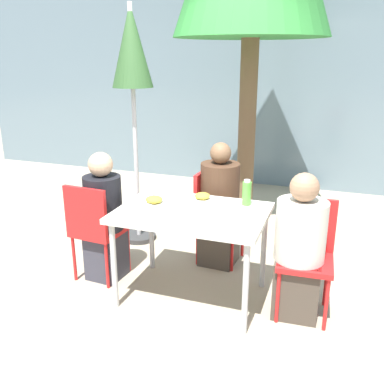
{
  "coord_description": "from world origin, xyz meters",
  "views": [
    {
      "loc": [
        1.04,
        -2.92,
        1.9
      ],
      "look_at": [
        0.0,
        0.0,
        0.9
      ],
      "focal_mm": 40.0,
      "sensor_mm": 36.0,
      "label": 1
    }
  ],
  "objects_px": {
    "closed_umbrella": "(132,59)",
    "drinking_cup": "(256,213)",
    "person_right": "(299,251)",
    "salad_bowl": "(142,211)",
    "bottle": "(247,193)",
    "chair_far": "(213,209)",
    "person_left": "(104,220)",
    "chair_right": "(307,248)",
    "chair_left": "(94,225)",
    "person_far": "(219,209)"
  },
  "relations": [
    {
      "from": "salad_bowl",
      "to": "closed_umbrella",
      "type": "bearing_deg",
      "value": 118.3
    },
    {
      "from": "salad_bowl",
      "to": "chair_left",
      "type": "bearing_deg",
      "value": 159.6
    },
    {
      "from": "person_right",
      "to": "salad_bowl",
      "type": "distance_m",
      "value": 1.21
    },
    {
      "from": "person_left",
      "to": "chair_far",
      "type": "relative_size",
      "value": 1.3
    },
    {
      "from": "bottle",
      "to": "person_left",
      "type": "bearing_deg",
      "value": -169.94
    },
    {
      "from": "person_left",
      "to": "person_right",
      "type": "xyz_separation_m",
      "value": [
        1.65,
        -0.02,
        -0.02
      ]
    },
    {
      "from": "person_left",
      "to": "bottle",
      "type": "distance_m",
      "value": 1.25
    },
    {
      "from": "chair_far",
      "to": "person_left",
      "type": "bearing_deg",
      "value": -47.09
    },
    {
      "from": "chair_left",
      "to": "person_far",
      "type": "bearing_deg",
      "value": 40.27
    },
    {
      "from": "closed_umbrella",
      "to": "bottle",
      "type": "distance_m",
      "value": 1.76
    },
    {
      "from": "person_right",
      "to": "bottle",
      "type": "relative_size",
      "value": 5.36
    },
    {
      "from": "chair_left",
      "to": "chair_far",
      "type": "relative_size",
      "value": 1.0
    },
    {
      "from": "person_right",
      "to": "chair_far",
      "type": "bearing_deg",
      "value": -40.59
    },
    {
      "from": "chair_right",
      "to": "salad_bowl",
      "type": "relative_size",
      "value": 4.68
    },
    {
      "from": "chair_left",
      "to": "chair_right",
      "type": "xyz_separation_m",
      "value": [
        1.75,
        0.14,
        0.0
      ]
    },
    {
      "from": "drinking_cup",
      "to": "salad_bowl",
      "type": "xyz_separation_m",
      "value": [
        -0.82,
        -0.22,
        -0.01
      ]
    },
    {
      "from": "chair_far",
      "to": "drinking_cup",
      "type": "relative_size",
      "value": 9.45
    },
    {
      "from": "chair_left",
      "to": "chair_right",
      "type": "bearing_deg",
      "value": 8.73
    },
    {
      "from": "bottle",
      "to": "chair_far",
      "type": "bearing_deg",
      "value": 132.81
    },
    {
      "from": "person_left",
      "to": "chair_right",
      "type": "height_order",
      "value": "person_left"
    },
    {
      "from": "chair_left",
      "to": "chair_far",
      "type": "bearing_deg",
      "value": 44.88
    },
    {
      "from": "closed_umbrella",
      "to": "chair_far",
      "type": "bearing_deg",
      "value": -12.09
    },
    {
      "from": "person_far",
      "to": "salad_bowl",
      "type": "relative_size",
      "value": 6.21
    },
    {
      "from": "chair_left",
      "to": "bottle",
      "type": "height_order",
      "value": "bottle"
    },
    {
      "from": "chair_left",
      "to": "person_left",
      "type": "bearing_deg",
      "value": 58.0
    },
    {
      "from": "person_far",
      "to": "drinking_cup",
      "type": "xyz_separation_m",
      "value": [
        0.46,
        -0.66,
        0.25
      ]
    },
    {
      "from": "closed_umbrella",
      "to": "drinking_cup",
      "type": "xyz_separation_m",
      "value": [
        1.42,
        -0.91,
        -1.06
      ]
    },
    {
      "from": "chair_right",
      "to": "closed_umbrella",
      "type": "height_order",
      "value": "closed_umbrella"
    },
    {
      "from": "chair_left",
      "to": "person_right",
      "type": "xyz_separation_m",
      "value": [
        1.71,
        0.06,
        0.0
      ]
    },
    {
      "from": "person_right",
      "to": "person_far",
      "type": "xyz_separation_m",
      "value": [
        -0.79,
        0.61,
        0.03
      ]
    },
    {
      "from": "chair_left",
      "to": "closed_umbrella",
      "type": "relative_size",
      "value": 0.37
    },
    {
      "from": "person_far",
      "to": "salad_bowl",
      "type": "height_order",
      "value": "person_far"
    },
    {
      "from": "person_left",
      "to": "drinking_cup",
      "type": "distance_m",
      "value": 1.35
    },
    {
      "from": "chair_left",
      "to": "salad_bowl",
      "type": "bearing_deg",
      "value": -16.33
    },
    {
      "from": "drinking_cup",
      "to": "bottle",
      "type": "bearing_deg",
      "value": 114.9
    },
    {
      "from": "chair_left",
      "to": "salad_bowl",
      "type": "relative_size",
      "value": 4.68
    },
    {
      "from": "person_far",
      "to": "drinking_cup",
      "type": "relative_size",
      "value": 12.56
    },
    {
      "from": "drinking_cup",
      "to": "chair_right",
      "type": "bearing_deg",
      "value": 19.84
    },
    {
      "from": "person_right",
      "to": "closed_umbrella",
      "type": "bearing_deg",
      "value": -29.01
    },
    {
      "from": "chair_left",
      "to": "closed_umbrella",
      "type": "bearing_deg",
      "value": 96.95
    },
    {
      "from": "person_left",
      "to": "salad_bowl",
      "type": "relative_size",
      "value": 6.06
    },
    {
      "from": "chair_right",
      "to": "person_far",
      "type": "height_order",
      "value": "person_far"
    },
    {
      "from": "drinking_cup",
      "to": "salad_bowl",
      "type": "bearing_deg",
      "value": -165.22
    },
    {
      "from": "chair_left",
      "to": "salad_bowl",
      "type": "height_order",
      "value": "chair_left"
    },
    {
      "from": "chair_left",
      "to": "person_far",
      "type": "distance_m",
      "value": 1.14
    },
    {
      "from": "bottle",
      "to": "drinking_cup",
      "type": "xyz_separation_m",
      "value": [
        0.13,
        -0.28,
        -0.05
      ]
    },
    {
      "from": "chair_right",
      "to": "drinking_cup",
      "type": "xyz_separation_m",
      "value": [
        -0.37,
        -0.13,
        0.28
      ]
    },
    {
      "from": "chair_left",
      "to": "person_right",
      "type": "height_order",
      "value": "person_right"
    },
    {
      "from": "salad_bowl",
      "to": "person_right",
      "type": "bearing_deg",
      "value": 13.17
    },
    {
      "from": "chair_left",
      "to": "person_far",
      "type": "height_order",
      "value": "person_far"
    }
  ]
}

